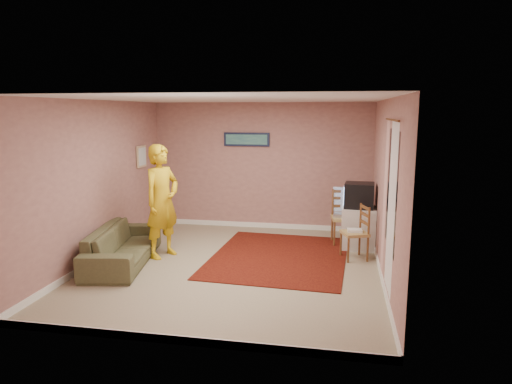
% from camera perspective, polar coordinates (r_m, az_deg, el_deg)
% --- Properties ---
extents(ground, '(5.00, 5.00, 0.00)m').
position_cam_1_polar(ground, '(7.32, -2.72, -9.27)').
color(ground, gray).
rests_on(ground, ground).
extents(wall_back, '(4.50, 0.02, 2.60)m').
position_cam_1_polar(wall_back, '(9.42, 0.66, 3.24)').
color(wall_back, tan).
rests_on(wall_back, ground).
extents(wall_front, '(4.50, 0.02, 2.60)m').
position_cam_1_polar(wall_front, '(4.65, -9.87, -4.10)').
color(wall_front, tan).
rests_on(wall_front, ground).
extents(wall_left, '(0.02, 5.00, 2.60)m').
position_cam_1_polar(wall_left, '(7.82, -19.09, 1.26)').
color(wall_left, tan).
rests_on(wall_left, ground).
extents(wall_right, '(0.02, 5.00, 2.60)m').
position_cam_1_polar(wall_right, '(6.85, 15.84, 0.24)').
color(wall_right, tan).
rests_on(wall_right, ground).
extents(ceiling, '(4.50, 5.00, 0.02)m').
position_cam_1_polar(ceiling, '(6.91, -2.91, 11.53)').
color(ceiling, white).
rests_on(ceiling, wall_back).
extents(baseboard_back, '(4.50, 0.02, 0.10)m').
position_cam_1_polar(baseboard_back, '(9.64, 0.63, -4.16)').
color(baseboard_back, white).
rests_on(baseboard_back, ground).
extents(baseboard_front, '(4.50, 0.02, 0.10)m').
position_cam_1_polar(baseboard_front, '(5.11, -9.39, -17.80)').
color(baseboard_front, white).
rests_on(baseboard_front, ground).
extents(baseboard_left, '(0.02, 5.00, 0.10)m').
position_cam_1_polar(baseboard_left, '(8.09, -18.51, -7.52)').
color(baseboard_left, white).
rests_on(baseboard_left, ground).
extents(baseboard_right, '(0.02, 5.00, 0.10)m').
position_cam_1_polar(baseboard_right, '(7.16, 15.28, -9.66)').
color(baseboard_right, white).
rests_on(baseboard_right, ground).
extents(window, '(0.01, 1.10, 1.50)m').
position_cam_1_polar(window, '(5.94, 16.64, 0.20)').
color(window, black).
rests_on(window, wall_right).
extents(curtain_sheer, '(0.01, 0.75, 2.10)m').
position_cam_1_polar(curtain_sheer, '(5.83, 16.56, -1.98)').
color(curtain_sheer, white).
rests_on(curtain_sheer, wall_right).
extents(curtain_floral, '(0.01, 0.35, 2.10)m').
position_cam_1_polar(curtain_floral, '(6.51, 15.80, -0.70)').
color(curtain_floral, beige).
rests_on(curtain_floral, wall_right).
extents(curtain_rod, '(0.02, 1.40, 0.02)m').
position_cam_1_polar(curtain_rod, '(5.85, 16.64, 8.63)').
color(curtain_rod, brown).
rests_on(curtain_rod, wall_right).
extents(picture_back, '(0.95, 0.04, 0.28)m').
position_cam_1_polar(picture_back, '(9.40, -1.19, 6.59)').
color(picture_back, '#141B37').
rests_on(picture_back, wall_back).
extents(picture_left, '(0.04, 0.38, 0.42)m').
position_cam_1_polar(picture_left, '(9.19, -14.11, 4.33)').
color(picture_left, '#CDB48D').
rests_on(picture_left, wall_left).
extents(area_rug, '(2.34, 2.86, 0.01)m').
position_cam_1_polar(area_rug, '(7.77, 2.91, -8.06)').
color(area_rug, black).
rests_on(area_rug, ground).
extents(tv_cabinet, '(0.58, 0.53, 0.74)m').
position_cam_1_polar(tv_cabinet, '(8.35, 12.63, -4.40)').
color(tv_cabinet, silver).
rests_on(tv_cabinet, ground).
extents(crt_tv, '(0.55, 0.49, 0.44)m').
position_cam_1_polar(crt_tv, '(8.22, 12.75, -0.41)').
color(crt_tv, black).
rests_on(crt_tv, tv_cabinet).
extents(chair_a, '(0.50, 0.48, 0.54)m').
position_cam_1_polar(chair_a, '(8.52, 10.98, -2.41)').
color(chair_a, '#A59050').
rests_on(chair_a, ground).
extents(dvd_player, '(0.40, 0.29, 0.07)m').
position_cam_1_polar(dvd_player, '(8.53, 10.97, -2.85)').
color(dvd_player, '#A4A4A8').
rests_on(dvd_player, chair_a).
extents(blue_throw, '(0.43, 0.05, 0.45)m').
position_cam_1_polar(blue_throw, '(8.67, 11.02, -0.88)').
color(blue_throw, '#7C9FCB').
rests_on(blue_throw, chair_a).
extents(chair_b, '(0.50, 0.52, 0.49)m').
position_cam_1_polar(chair_b, '(7.69, 12.25, -4.24)').
color(chair_b, '#A59050').
rests_on(chair_b, ground).
extents(game_console, '(0.25, 0.19, 0.05)m').
position_cam_1_polar(game_console, '(7.71, 12.23, -4.72)').
color(game_console, white).
rests_on(game_console, chair_b).
extents(sofa, '(1.13, 2.13, 0.59)m').
position_cam_1_polar(sofa, '(7.68, -16.30, -6.42)').
color(sofa, brown).
rests_on(sofa, ground).
extents(person, '(0.70, 0.82, 1.89)m').
position_cam_1_polar(person, '(7.73, -11.66, -1.15)').
color(person, gold).
rests_on(person, ground).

